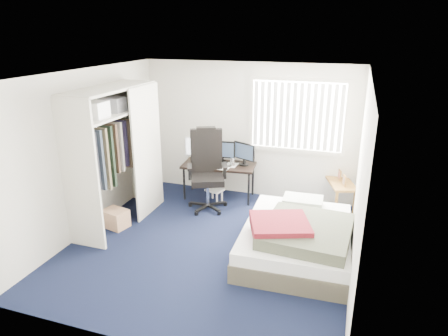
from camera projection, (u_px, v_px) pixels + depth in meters
ground at (210, 244)px, 5.96m from camera, size 4.20×4.20×0.00m
room_shell at (209, 148)px, 5.46m from camera, size 4.20×4.20×4.20m
window_assembly at (297, 116)px, 6.99m from camera, size 1.72×0.09×1.32m
closet at (115, 143)px, 6.25m from camera, size 0.64×1.84×2.22m
desk at (219, 162)px, 7.43m from camera, size 1.39×0.76×1.12m
office_chair at (207, 178)px, 7.07m from camera, size 0.88×0.88×1.43m
footstool at (215, 192)px, 7.40m from camera, size 0.35×0.31×0.24m
nightstand at (341, 185)px, 6.94m from camera, size 0.61×0.86×0.71m
bed at (297, 237)px, 5.61m from camera, size 1.55×2.03×0.65m
pine_box at (116, 218)px, 6.45m from camera, size 0.45×0.38×0.29m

